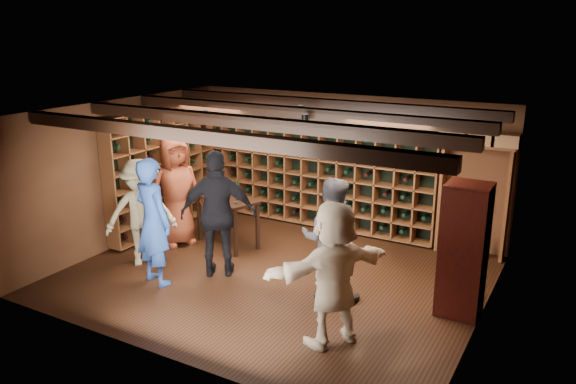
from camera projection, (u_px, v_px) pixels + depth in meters
The scene contains 13 objects.
ground at pixel (274, 276), 8.55m from camera, with size 6.00×6.00×0.00m, color black.
room_shell at pixel (275, 117), 7.91m from camera, with size 6.00×6.00×6.00m.
wine_rack_back at pixel (313, 167), 10.42m from camera, with size 4.65×0.30×2.20m.
wine_rack_left at pixel (163, 169), 10.25m from camera, with size 0.30×2.65×2.20m.
crate_shelf at pixel (478, 163), 8.92m from camera, with size 1.20×0.32×2.07m.
display_cabinet at pixel (463, 253), 7.21m from camera, with size 0.55×0.50×1.75m.
man_blue_shirt at pixel (153, 222), 8.08m from camera, with size 0.69×0.45×1.89m, color navy.
man_grey_suit at pixel (331, 239), 7.61m from camera, with size 0.85×0.66×1.74m, color black.
guest_red_floral at pixel (176, 191), 9.59m from camera, with size 0.93×0.60×1.90m, color maroon.
guest_woman_black at pixel (218, 214), 8.35m from camera, with size 1.13×0.47×1.93m, color black.
guest_khaki at pixel (141, 213), 8.78m from camera, with size 1.10×0.63×1.70m, color tan.
guest_beige at pixel (334, 274), 6.51m from camera, with size 1.65×0.53×1.78m, color tan.
tasting_table at pixel (227, 203), 9.58m from camera, with size 1.26×0.90×1.14m.
Camera 1 is at (4.02, -6.74, 3.64)m, focal length 35.00 mm.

